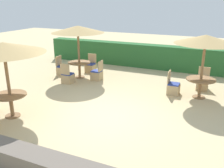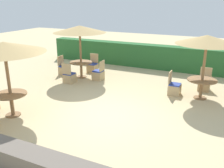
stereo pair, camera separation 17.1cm
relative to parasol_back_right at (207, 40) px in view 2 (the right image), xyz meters
name	(u,v)px [view 2 (the right image)]	position (x,y,z in m)	size (l,w,h in m)	color
ground_plane	(104,115)	(-2.65, -2.92, -2.23)	(40.00, 40.00, 0.00)	#C6B284
hedge_row	(158,57)	(-2.65, 3.56, -1.60)	(13.00, 0.70, 1.27)	#28602D
stone_border	(39,163)	(-2.65, -6.04, -2.00)	(10.00, 0.56, 0.46)	#6B6056
parasol_back_right	(207,40)	(0.00, 0.00, 0.00)	(2.24, 2.24, 2.41)	olive
round_table_back_right	(202,83)	(0.00, 0.00, -1.64)	(1.09, 1.09, 0.75)	olive
patio_chair_back_right_west	(174,88)	(-1.00, -0.03, -1.97)	(0.46, 0.46, 0.93)	tan
patio_chair_back_right_north	(204,84)	(0.02, 1.00, -1.97)	(0.46, 0.46, 0.93)	tan
parasol_front_left	(4,47)	(-5.35, -4.18, 0.01)	(2.49, 2.49, 2.41)	olive
round_table_front_left	(11,99)	(-5.35, -4.18, -1.64)	(1.02, 1.02, 0.76)	olive
parasol_back_left	(80,29)	(-5.57, 0.38, 0.06)	(2.44, 2.44, 2.47)	olive
round_table_back_left	(81,65)	(-5.57, 0.38, -1.63)	(1.07, 1.07, 0.76)	olive
patio_chair_back_left_south	(69,77)	(-5.61, -0.58, -1.97)	(0.46, 0.46, 0.93)	tan
patio_chair_back_left_north	(93,67)	(-5.54, 1.43, -1.97)	(0.46, 0.46, 0.93)	tan
patio_chair_back_left_east	(99,74)	(-4.62, 0.37, -1.97)	(0.46, 0.46, 0.93)	tan
patio_chair_back_left_west	(64,69)	(-6.61, 0.43, -1.97)	(0.46, 0.46, 0.93)	tan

